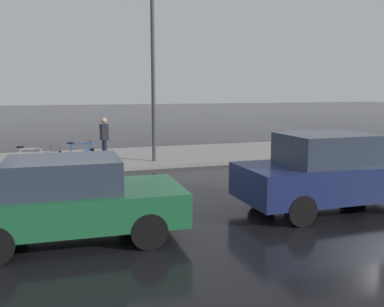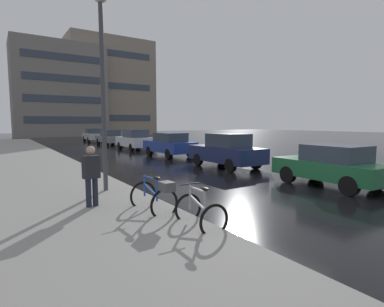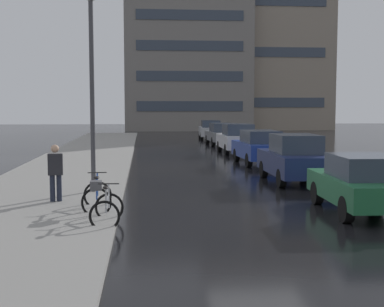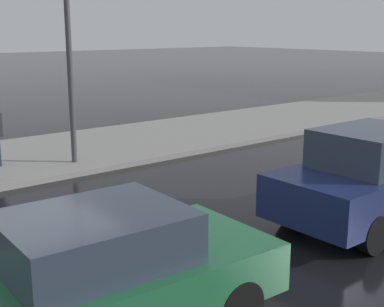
{
  "view_description": "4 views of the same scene",
  "coord_description": "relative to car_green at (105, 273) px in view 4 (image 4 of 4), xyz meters",
  "views": [
    {
      "loc": [
        10.52,
        -0.34,
        2.72
      ],
      "look_at": [
        -0.05,
        3.19,
        1.05
      ],
      "focal_mm": 40.0,
      "sensor_mm": 36.0,
      "label": 1
    },
    {
      "loc": [
        -7.39,
        -6.19,
        2.3
      ],
      "look_at": [
        -1.81,
        2.3,
        1.25
      ],
      "focal_mm": 28.0,
      "sensor_mm": 36.0,
      "label": 2
    },
    {
      "loc": [
        -2.96,
        -13.32,
        2.76
      ],
      "look_at": [
        -1.55,
        2.29,
        1.37
      ],
      "focal_mm": 50.0,
      "sensor_mm": 36.0,
      "label": 3
    },
    {
      "loc": [
        7.65,
        -2.79,
        3.47
      ],
      "look_at": [
        -1.07,
        4.29,
        0.83
      ],
      "focal_mm": 50.0,
      "sensor_mm": 36.0,
      "label": 4
    }
  ],
  "objects": [
    {
      "name": "ground_plane",
      "position": [
        -2.71,
        0.04,
        -0.77
      ],
      "size": [
        140.0,
        140.0,
        0.0
      ],
      "primitive_type": "plane",
      "color": "black"
    },
    {
      "name": "car_green",
      "position": [
        0.0,
        0.0,
        0.0
      ],
      "size": [
        2.03,
        4.02,
        1.51
      ],
      "color": "#1E6038",
      "rests_on": "ground"
    },
    {
      "name": "sidewalk_kerb",
      "position": [
        -8.71,
        10.04,
        -0.7
      ],
      "size": [
        4.8,
        60.0,
        0.14
      ],
      "primitive_type": "cube",
      "color": "gray",
      "rests_on": "ground"
    },
    {
      "name": "car_navy",
      "position": [
        -0.2,
        5.68,
        0.08
      ],
      "size": [
        1.88,
        4.28,
        1.75
      ],
      "color": "navy",
      "rests_on": "ground"
    }
  ]
}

